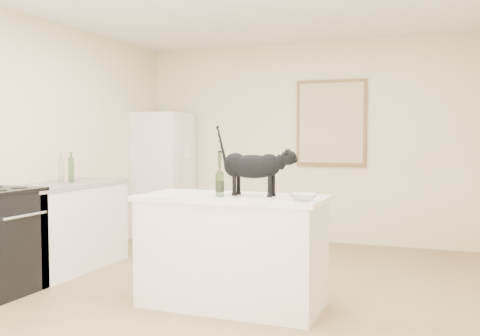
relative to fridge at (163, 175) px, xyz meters
name	(u,v)px	position (x,y,z in m)	size (l,w,h in m)	color
floor	(230,297)	(1.95, -2.35, -0.85)	(5.50, 5.50, 0.00)	#9A7B52
wall_back	(309,142)	(1.95, 0.40, 0.45)	(4.50, 4.50, 0.00)	beige
wall_left	(19,144)	(-0.30, -2.35, 0.45)	(5.50, 5.50, 0.00)	beige
island_base	(232,253)	(2.05, -2.55, -0.42)	(1.44, 0.67, 0.86)	white
island_top	(232,198)	(2.05, -2.55, 0.03)	(1.50, 0.70, 0.04)	white
left_cabinets	(65,228)	(0.00, -2.05, -0.42)	(0.60, 1.40, 0.86)	white
left_countertop	(64,185)	(0.00, -2.05, 0.03)	(0.62, 1.44, 0.04)	gray
fridge	(163,175)	(0.00, 0.00, 0.00)	(0.68, 0.68, 1.70)	white
artwork_frame	(331,123)	(2.25, 0.37, 0.70)	(0.90, 0.03, 1.10)	brown
artwork_canvas	(331,123)	(2.25, 0.35, 0.70)	(0.82, 0.00, 1.02)	beige
black_cat	(253,170)	(2.21, -2.51, 0.26)	(0.60, 0.18, 0.42)	black
wine_bottle	(220,176)	(1.98, -2.64, 0.21)	(0.07, 0.07, 0.32)	#2C5321
glass_bowl	(303,197)	(2.68, -2.71, 0.08)	(0.22, 0.22, 0.05)	white
fridge_paper	(186,152)	(0.34, 0.02, 0.32)	(0.01, 0.15, 0.19)	white
counter_bottle_cluster	(66,171)	(0.00, -2.01, 0.18)	(0.09, 0.18, 0.26)	#16441A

